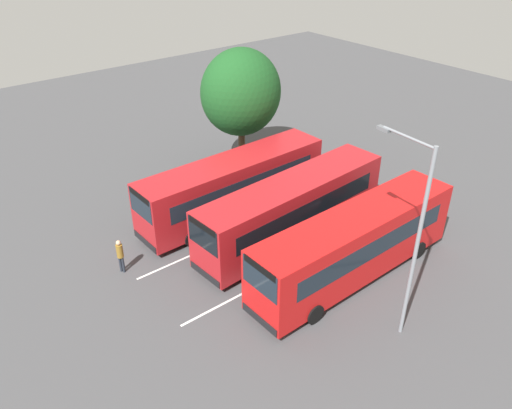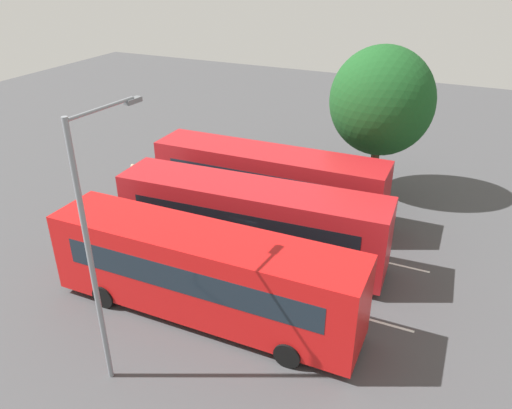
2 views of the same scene
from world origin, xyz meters
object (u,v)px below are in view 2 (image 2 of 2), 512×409
object	(u,v)px
bus_center_left	(250,219)
pedestrian	(134,177)
depot_tree	(382,101)
bus_far_left	(268,181)
street_lamp	(95,241)
bus_center_right	(202,272)

from	to	relation	value
bus_center_left	pedestrian	world-z (taller)	bus_center_left
depot_tree	bus_far_left	bearing A→B (deg)	48.44
bus_center_left	street_lamp	bearing A→B (deg)	79.00
bus_far_left	depot_tree	world-z (taller)	depot_tree
pedestrian	bus_center_right	bearing A→B (deg)	-67.71
bus_center_left	bus_center_right	bearing A→B (deg)	88.18
bus_far_left	bus_center_right	distance (m)	8.18
street_lamp	bus_center_left	bearing A→B (deg)	-2.87
pedestrian	depot_tree	xyz separation A→B (m)	(-11.65, -5.72, 4.04)
bus_center_right	pedestrian	distance (m)	11.10
bus_center_right	depot_tree	xyz separation A→B (m)	(-3.18, -12.85, 3.27)
bus_center_right	bus_center_left	bearing A→B (deg)	-89.08
bus_far_left	bus_center_left	distance (m)	4.03
street_lamp	depot_tree	size ratio (longest dim) A/B	1.07
depot_tree	bus_center_left	bearing A→B (deg)	69.16
bus_center_left	bus_center_right	size ratio (longest dim) A/B	1.01
bus_center_left	depot_tree	world-z (taller)	depot_tree
bus_far_left	bus_center_right	world-z (taller)	same
bus_center_right	depot_tree	world-z (taller)	depot_tree
bus_center_right	street_lamp	world-z (taller)	street_lamp
bus_far_left	depot_tree	xyz separation A→B (m)	(-4.20, -4.74, 3.27)
pedestrian	street_lamp	world-z (taller)	street_lamp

